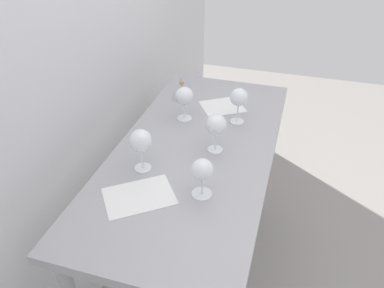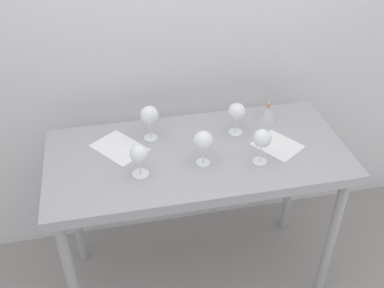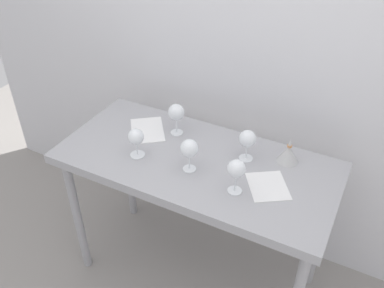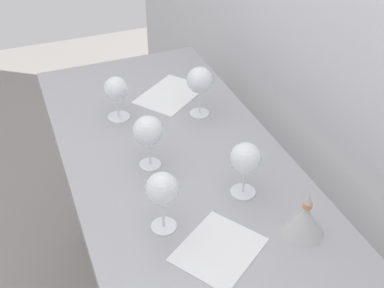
{
  "view_description": "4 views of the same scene",
  "coord_description": "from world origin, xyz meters",
  "px_view_note": "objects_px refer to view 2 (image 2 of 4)",
  "views": [
    {
      "loc": [
        -1.27,
        -0.37,
        1.82
      ],
      "look_at": [
        -0.05,
        -0.01,
        0.95
      ],
      "focal_mm": 35.44,
      "sensor_mm": 36.0,
      "label": 1
    },
    {
      "loc": [
        -0.37,
        -1.64,
        2.17
      ],
      "look_at": [
        -0.03,
        -0.01,
        0.95
      ],
      "focal_mm": 42.16,
      "sensor_mm": 36.0,
      "label": 2
    },
    {
      "loc": [
        0.73,
        -1.46,
        2.17
      ],
      "look_at": [
        -0.01,
        -0.03,
        1.0
      ],
      "focal_mm": 38.71,
      "sensor_mm": 36.0,
      "label": 3
    },
    {
      "loc": [
        1.11,
        -0.39,
        1.82
      ],
      "look_at": [
        0.07,
        0.02,
        0.99
      ],
      "focal_mm": 45.97,
      "sensor_mm": 36.0,
      "label": 4
    }
  ],
  "objects_px": {
    "wine_glass_near_center": "(203,141)",
    "wine_glass_near_left": "(139,155)",
    "wine_glass_far_right": "(237,113)",
    "decanter_funnel": "(267,113)",
    "wine_glass_near_right": "(262,139)",
    "wine_glass_far_left": "(149,116)",
    "tasting_sheet_upper": "(278,145)",
    "tasting_sheet_lower": "(119,148)"
  },
  "relations": [
    {
      "from": "wine_glass_near_right",
      "to": "wine_glass_far_right",
      "type": "bearing_deg",
      "value": 99.86
    },
    {
      "from": "tasting_sheet_upper",
      "to": "decanter_funnel",
      "type": "relative_size",
      "value": 1.51
    },
    {
      "from": "wine_glass_far_left",
      "to": "wine_glass_near_center",
      "type": "bearing_deg",
      "value": -49.86
    },
    {
      "from": "wine_glass_near_center",
      "to": "tasting_sheet_lower",
      "type": "bearing_deg",
      "value": 152.03
    },
    {
      "from": "wine_glass_near_right",
      "to": "wine_glass_near_center",
      "type": "height_order",
      "value": "wine_glass_near_right"
    },
    {
      "from": "decanter_funnel",
      "to": "wine_glass_near_right",
      "type": "bearing_deg",
      "value": -114.51
    },
    {
      "from": "wine_glass_near_left",
      "to": "decanter_funnel",
      "type": "xyz_separation_m",
      "value": [
        0.69,
        0.3,
        -0.06
      ]
    },
    {
      "from": "wine_glass_near_left",
      "to": "wine_glass_near_right",
      "type": "bearing_deg",
      "value": -2.46
    },
    {
      "from": "wine_glass_far_left",
      "to": "tasting_sheet_lower",
      "type": "height_order",
      "value": "wine_glass_far_left"
    },
    {
      "from": "wine_glass_near_center",
      "to": "wine_glass_far_right",
      "type": "height_order",
      "value": "wine_glass_near_center"
    },
    {
      "from": "wine_glass_near_center",
      "to": "decanter_funnel",
      "type": "bearing_deg",
      "value": 34.7
    },
    {
      "from": "wine_glass_far_right",
      "to": "wine_glass_near_center",
      "type": "bearing_deg",
      "value": -136.18
    },
    {
      "from": "wine_glass_far_left",
      "to": "wine_glass_far_right",
      "type": "bearing_deg",
      "value": -5.48
    },
    {
      "from": "decanter_funnel",
      "to": "tasting_sheet_lower",
      "type": "bearing_deg",
      "value": -173.58
    },
    {
      "from": "tasting_sheet_upper",
      "to": "decanter_funnel",
      "type": "height_order",
      "value": "decanter_funnel"
    },
    {
      "from": "wine_glass_far_right",
      "to": "wine_glass_near_left",
      "type": "relative_size",
      "value": 1.08
    },
    {
      "from": "wine_glass_near_right",
      "to": "wine_glass_near_left",
      "type": "height_order",
      "value": "wine_glass_near_right"
    },
    {
      "from": "wine_glass_near_right",
      "to": "decanter_funnel",
      "type": "bearing_deg",
      "value": 65.49
    },
    {
      "from": "wine_glass_near_right",
      "to": "tasting_sheet_upper",
      "type": "bearing_deg",
      "value": 38.91
    },
    {
      "from": "tasting_sheet_upper",
      "to": "tasting_sheet_lower",
      "type": "bearing_deg",
      "value": 136.14
    },
    {
      "from": "wine_glass_near_left",
      "to": "tasting_sheet_lower",
      "type": "relative_size",
      "value": 0.62
    },
    {
      "from": "wine_glass_near_left",
      "to": "decanter_funnel",
      "type": "relative_size",
      "value": 1.14
    },
    {
      "from": "wine_glass_near_center",
      "to": "wine_glass_far_right",
      "type": "xyz_separation_m",
      "value": [
        0.21,
        0.2,
        -0.0
      ]
    },
    {
      "from": "wine_glass_far_left",
      "to": "wine_glass_near_right",
      "type": "height_order",
      "value": "wine_glass_far_left"
    },
    {
      "from": "wine_glass_far_right",
      "to": "decanter_funnel",
      "type": "bearing_deg",
      "value": 21.55
    },
    {
      "from": "wine_glass_far_left",
      "to": "wine_glass_near_left",
      "type": "distance_m",
      "value": 0.28
    },
    {
      "from": "wine_glass_far_left",
      "to": "tasting_sheet_upper",
      "type": "xyz_separation_m",
      "value": [
        0.58,
        -0.19,
        -0.13
      ]
    },
    {
      "from": "wine_glass_near_center",
      "to": "wine_glass_near_left",
      "type": "height_order",
      "value": "wine_glass_near_center"
    },
    {
      "from": "tasting_sheet_upper",
      "to": "decanter_funnel",
      "type": "xyz_separation_m",
      "value": [
        0.02,
        0.22,
        0.04
      ]
    },
    {
      "from": "tasting_sheet_lower",
      "to": "decanter_funnel",
      "type": "relative_size",
      "value": 1.83
    },
    {
      "from": "wine_glass_far_left",
      "to": "wine_glass_far_right",
      "type": "height_order",
      "value": "wine_glass_far_left"
    },
    {
      "from": "decanter_funnel",
      "to": "wine_glass_near_left",
      "type": "bearing_deg",
      "value": -156.46
    },
    {
      "from": "wine_glass_far_left",
      "to": "tasting_sheet_upper",
      "type": "bearing_deg",
      "value": -17.87
    },
    {
      "from": "wine_glass_near_center",
      "to": "wine_glass_near_left",
      "type": "distance_m",
      "value": 0.29
    },
    {
      "from": "wine_glass_far_left",
      "to": "tasting_sheet_lower",
      "type": "relative_size",
      "value": 0.72
    },
    {
      "from": "wine_glass_near_center",
      "to": "tasting_sheet_upper",
      "type": "bearing_deg",
      "value": 8.31
    },
    {
      "from": "wine_glass_near_right",
      "to": "wine_glass_near_center",
      "type": "distance_m",
      "value": 0.26
    },
    {
      "from": "wine_glass_near_center",
      "to": "tasting_sheet_upper",
      "type": "xyz_separation_m",
      "value": [
        0.38,
        0.06,
        -0.12
      ]
    },
    {
      "from": "wine_glass_near_left",
      "to": "tasting_sheet_upper",
      "type": "height_order",
      "value": "wine_glass_near_left"
    },
    {
      "from": "wine_glass_far_right",
      "to": "wine_glass_near_left",
      "type": "height_order",
      "value": "wine_glass_far_right"
    },
    {
      "from": "wine_glass_near_right",
      "to": "wine_glass_far_right",
      "type": "xyz_separation_m",
      "value": [
        -0.04,
        0.25,
        -0.01
      ]
    },
    {
      "from": "tasting_sheet_upper",
      "to": "tasting_sheet_lower",
      "type": "height_order",
      "value": "same"
    }
  ]
}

